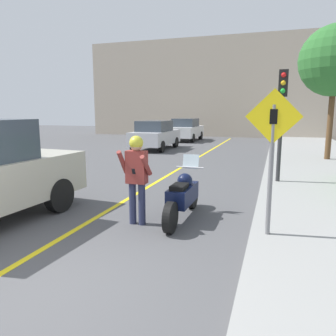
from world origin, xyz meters
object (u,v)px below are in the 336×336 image
object	(u,v)px
parked_car_silver	(155,135)
parked_car_white	(186,129)
person_biker	(137,170)
street_tree	(335,61)
motorcycle	(183,196)
crossing_sign	(272,149)
traffic_light	(282,104)

from	to	relation	value
parked_car_silver	parked_car_white	bearing A→B (deg)	87.79
person_biker	parked_car_white	distance (m)	18.64
street_tree	parked_car_white	distance (m)	12.41
person_biker	motorcycle	bearing A→B (deg)	37.45
person_biker	crossing_sign	xyz separation A→B (m)	(2.50, -0.11, 0.53)
crossing_sign	parked_car_white	distance (m)	19.44
motorcycle	parked_car_white	size ratio (longest dim) A/B	0.54
traffic_light	parked_car_white	bearing A→B (deg)	115.70
parked_car_white	street_tree	bearing A→B (deg)	-43.22
crossing_sign	parked_car_silver	distance (m)	14.03
crossing_sign	parked_car_white	bearing A→B (deg)	109.36
street_tree	traffic_light	bearing A→B (deg)	-110.52
traffic_light	crossing_sign	bearing A→B (deg)	-92.07
motorcycle	parked_car_silver	bearing A→B (deg)	113.08
motorcycle	street_tree	bearing A→B (deg)	67.23
street_tree	parked_car_white	xyz separation A→B (m)	(-8.69, 8.16, -3.45)
parked_car_silver	parked_car_white	world-z (taller)	same
crossing_sign	traffic_light	bearing A→B (deg)	87.93
parked_car_white	crossing_sign	bearing A→B (deg)	-70.64
parked_car_silver	parked_car_white	size ratio (longest dim) A/B	1.00
parked_car_white	motorcycle	bearing A→B (deg)	-75.01
person_biker	parked_car_silver	xyz separation A→B (m)	(-4.17, 12.21, -0.24)
street_tree	crossing_sign	bearing A→B (deg)	-102.47
motorcycle	person_biker	distance (m)	1.15
motorcycle	parked_car_white	world-z (taller)	parked_car_white
street_tree	parked_car_silver	size ratio (longest dim) A/B	1.35
street_tree	parked_car_silver	world-z (taller)	street_tree
motorcycle	crossing_sign	size ratio (longest dim) A/B	0.92
motorcycle	person_biker	world-z (taller)	person_biker
traffic_light	parked_car_white	xyz separation A→B (m)	(-6.61, 13.72, -1.57)
street_tree	parked_car_silver	distance (m)	9.80
street_tree	parked_car_white	bearing A→B (deg)	136.78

